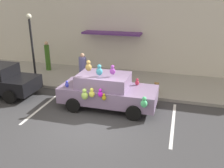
% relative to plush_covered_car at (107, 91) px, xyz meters
% --- Properties ---
extents(ground_plane, '(60.00, 60.00, 0.00)m').
position_rel_plush_covered_car_xyz_m(ground_plane, '(-0.21, -1.68, -0.80)').
color(ground_plane, '#38383A').
extents(sidewalk, '(24.00, 4.00, 0.15)m').
position_rel_plush_covered_car_xyz_m(sidewalk, '(-0.21, 3.32, -0.73)').
color(sidewalk, gray).
rests_on(sidewalk, ground).
extents(storefront_building, '(24.00, 1.25, 6.40)m').
position_rel_plush_covered_car_xyz_m(storefront_building, '(-0.22, 5.47, 2.39)').
color(storefront_building, beige).
rests_on(storefront_building, ground).
extents(parking_stripe_front, '(0.12, 3.60, 0.01)m').
position_rel_plush_covered_car_xyz_m(parking_stripe_front, '(2.95, -0.68, -0.80)').
color(parking_stripe_front, silver).
rests_on(parking_stripe_front, ground).
extents(parking_stripe_rear, '(0.12, 3.60, 0.01)m').
position_rel_plush_covered_car_xyz_m(parking_stripe_rear, '(-2.83, -0.68, -0.80)').
color(parking_stripe_rear, silver).
rests_on(parking_stripe_rear, ground).
extents(plush_covered_car, '(4.26, 2.06, 2.24)m').
position_rel_plush_covered_car_xyz_m(plush_covered_car, '(0.00, 0.00, 0.00)').
color(plush_covered_car, gray).
rests_on(plush_covered_car, ground).
extents(teddy_bear_on_sidewalk, '(0.31, 0.26, 0.59)m').
position_rel_plush_covered_car_xyz_m(teddy_bear_on_sidewalk, '(1.99, 1.86, -0.38)').
color(teddy_bear_on_sidewalk, '#9E723D').
rests_on(teddy_bear_on_sidewalk, sidewalk).
extents(street_lamp_post, '(0.28, 0.28, 3.70)m').
position_rel_plush_covered_car_xyz_m(street_lamp_post, '(-4.77, 1.82, 1.63)').
color(street_lamp_post, black).
rests_on(street_lamp_post, sidewalk).
extents(pedestrian_near_shopfront, '(0.31, 0.31, 1.86)m').
position_rel_plush_covered_car_xyz_m(pedestrian_near_shopfront, '(-5.17, 3.92, 0.23)').
color(pedestrian_near_shopfront, '#376420').
rests_on(pedestrian_near_shopfront, sidewalk).
extents(pedestrian_walking_past, '(0.40, 0.40, 1.80)m').
position_rel_plush_covered_car_xyz_m(pedestrian_walking_past, '(-1.88, 1.83, 0.18)').
color(pedestrian_walking_past, slate).
rests_on(pedestrian_walking_past, sidewalk).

